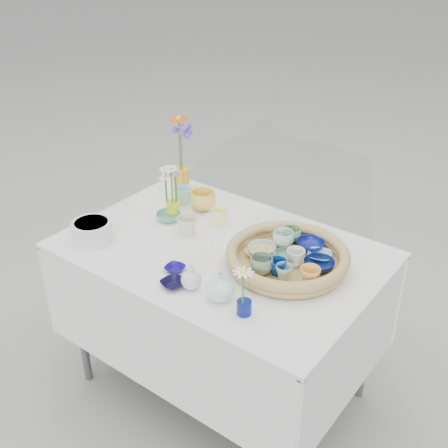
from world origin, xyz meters
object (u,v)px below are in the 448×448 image
Objects in this scene: bud_vase_seafoam at (220,286)px; tall_vase_yellow at (182,181)px; wicker_tray at (287,258)px; display_table at (221,386)px.

bud_vase_seafoam is 0.83× the size of tall_vase_yellow.
bud_vase_seafoam reaches higher than wicker_tray.
tall_vase_yellow reaches higher than display_table.
bud_vase_seafoam is at bearing -53.30° from display_table.
tall_vase_yellow is (-0.73, 0.24, 0.03)m from wicker_tray.
bud_vase_seafoam is (0.20, -0.27, 0.82)m from display_table.
bud_vase_seafoam is (-0.08, -0.32, 0.01)m from wicker_tray.
display_table is at bearing -169.88° from wicker_tray.
display_table is 11.81× the size of bud_vase_seafoam.
wicker_tray is at bearing 10.12° from display_table.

